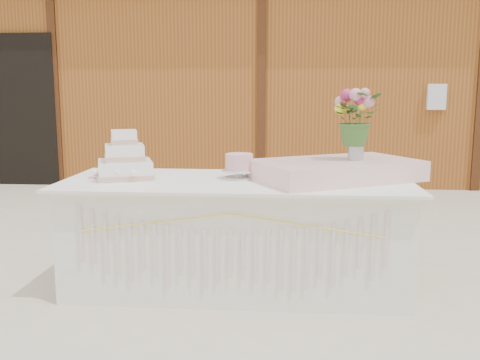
{
  "coord_description": "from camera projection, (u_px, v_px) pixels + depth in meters",
  "views": [
    {
      "loc": [
        0.32,
        -3.63,
        1.38
      ],
      "look_at": [
        0.0,
        0.3,
        0.72
      ],
      "focal_mm": 40.0,
      "sensor_mm": 36.0,
      "label": 1
    }
  ],
  "objects": [
    {
      "name": "satin_runner",
      "position": [
        336.0,
        170.0,
        3.69
      ],
      "size": [
        1.26,
        1.08,
        0.14
      ],
      "primitive_type": "cube",
      "rotation": [
        0.0,
        0.0,
        0.5
      ],
      "color": "#FFCFCD",
      "rests_on": "cake_table"
    },
    {
      "name": "wedding_cake",
      "position": [
        125.0,
        162.0,
        3.76
      ],
      "size": [
        0.48,
        0.48,
        0.34
      ],
      "rotation": [
        0.0,
        0.0,
        0.34
      ],
      "color": "white",
      "rests_on": "cake_table"
    },
    {
      "name": "loose_flowers",
      "position": [
        102.0,
        174.0,
        3.89
      ],
      "size": [
        0.22,
        0.32,
        0.02
      ],
      "primitive_type": null,
      "rotation": [
        0.0,
        0.0,
        -0.36
      ],
      "color": "pink",
      "rests_on": "cake_table"
    },
    {
      "name": "ground",
      "position": [
        237.0,
        286.0,
        3.82
      ],
      "size": [
        80.0,
        80.0,
        0.0
      ],
      "primitive_type": "plane",
      "color": "beige",
      "rests_on": "ground"
    },
    {
      "name": "pink_cake_stand",
      "position": [
        239.0,
        165.0,
        3.73
      ],
      "size": [
        0.24,
        0.24,
        0.18
      ],
      "color": "silver",
      "rests_on": "cake_table"
    },
    {
      "name": "barn",
      "position": [
        266.0,
        74.0,
        9.44
      ],
      "size": [
        12.6,
        4.6,
        3.3
      ],
      "color": "#93541F",
      "rests_on": "ground"
    },
    {
      "name": "flower_vase",
      "position": [
        356.0,
        149.0,
        3.67
      ],
      "size": [
        0.11,
        0.11,
        0.15
      ],
      "primitive_type": "cylinder",
      "color": "#BCBBC0",
      "rests_on": "satin_runner"
    },
    {
      "name": "cake_table",
      "position": [
        236.0,
        234.0,
        3.75
      ],
      "size": [
        2.4,
        1.0,
        0.77
      ],
      "color": "white",
      "rests_on": "ground"
    },
    {
      "name": "bouquet",
      "position": [
        357.0,
        112.0,
        3.63
      ],
      "size": [
        0.35,
        0.31,
        0.36
      ],
      "primitive_type": "imported",
      "rotation": [
        0.0,
        0.0,
        0.08
      ],
      "color": "#376026",
      "rests_on": "flower_vase"
    }
  ]
}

